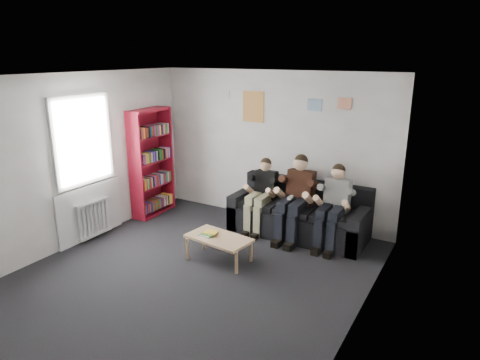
% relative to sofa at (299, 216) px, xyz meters
% --- Properties ---
extents(room_shell, '(5.00, 5.00, 5.00)m').
position_rel_sofa_xyz_m(room_shell, '(-0.73, -2.07, 1.03)').
color(room_shell, black).
rests_on(room_shell, ground).
extents(sofa, '(2.27, 0.93, 0.88)m').
position_rel_sofa_xyz_m(sofa, '(0.00, 0.00, 0.00)').
color(sofa, black).
rests_on(sofa, ground).
extents(bookshelf, '(0.30, 0.90, 2.01)m').
position_rel_sofa_xyz_m(bookshelf, '(-2.80, -0.47, 0.69)').
color(bookshelf, maroon).
rests_on(bookshelf, ground).
extents(coffee_table, '(0.94, 0.52, 0.38)m').
position_rel_sofa_xyz_m(coffee_table, '(-0.64, -1.52, 0.02)').
color(coffee_table, tan).
rests_on(coffee_table, ground).
extents(game_cases, '(0.24, 0.21, 0.05)m').
position_rel_sofa_xyz_m(game_cases, '(-0.81, -1.54, 0.08)').
color(game_cases, silver).
rests_on(game_cases, coffee_table).
extents(person_left, '(0.36, 0.78, 1.26)m').
position_rel_sofa_xyz_m(person_left, '(-0.63, -0.20, 0.33)').
color(person_left, black).
rests_on(person_left, sofa).
extents(person_middle, '(0.43, 0.92, 1.40)m').
position_rel_sofa_xyz_m(person_middle, '(0.00, -0.21, 0.38)').
color(person_middle, '#472217').
rests_on(person_middle, sofa).
extents(person_right, '(0.39, 0.84, 1.32)m').
position_rel_sofa_xyz_m(person_right, '(0.63, -0.20, 0.35)').
color(person_right, white).
rests_on(person_right, sofa).
extents(radiator, '(0.10, 0.64, 0.60)m').
position_rel_sofa_xyz_m(radiator, '(-2.88, -1.87, 0.03)').
color(radiator, white).
rests_on(radiator, ground).
extents(window, '(0.05, 1.30, 2.36)m').
position_rel_sofa_xyz_m(window, '(-2.95, -1.87, 0.71)').
color(window, white).
rests_on(window, room_shell).
extents(poster_large, '(0.42, 0.01, 0.55)m').
position_rel_sofa_xyz_m(poster_large, '(-1.13, 0.42, 1.73)').
color(poster_large, gold).
rests_on(poster_large, room_shell).
extents(poster_blue, '(0.25, 0.01, 0.20)m').
position_rel_sofa_xyz_m(poster_blue, '(0.02, 0.42, 1.83)').
color(poster_blue, '#3C87CC').
rests_on(poster_blue, room_shell).
extents(poster_pink, '(0.22, 0.01, 0.18)m').
position_rel_sofa_xyz_m(poster_pink, '(0.52, 0.42, 1.88)').
color(poster_pink, '#CF407C').
rests_on(poster_pink, room_shell).
extents(poster_sign, '(0.20, 0.01, 0.14)m').
position_rel_sofa_xyz_m(poster_sign, '(-1.73, 0.42, 1.93)').
color(poster_sign, silver).
rests_on(poster_sign, room_shell).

